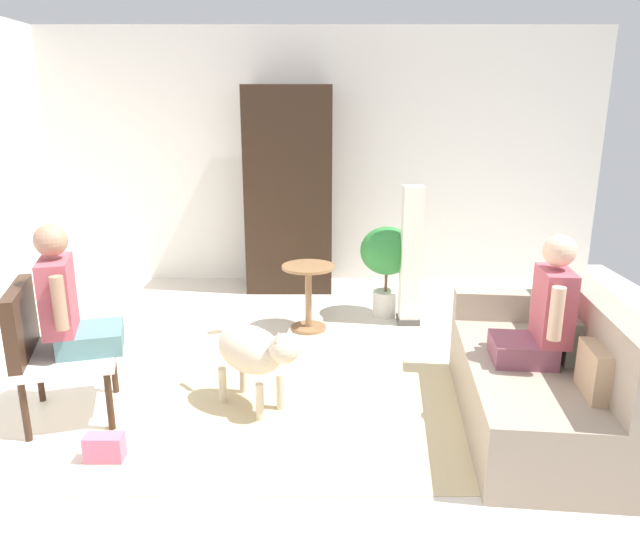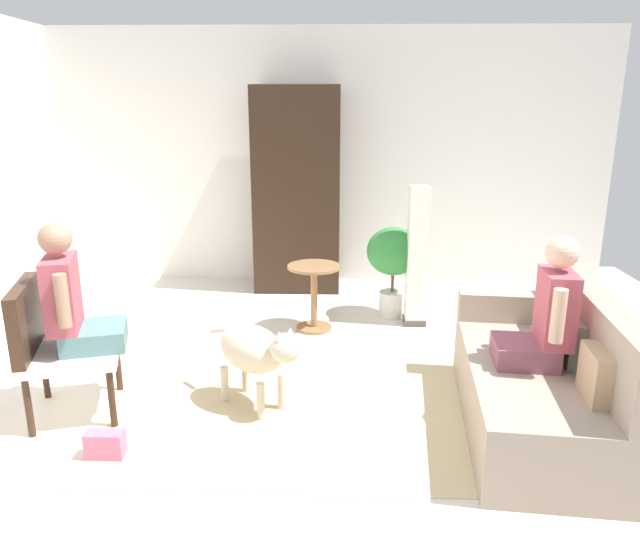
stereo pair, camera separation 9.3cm
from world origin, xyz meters
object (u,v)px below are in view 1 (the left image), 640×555
object	(u,v)px
armchair	(47,342)
person_on_armchair	(69,303)
couch	(542,379)
round_end_table	(309,291)
potted_plant	(388,257)
armoire_cabinet	(290,191)
dog	(254,351)
handbag	(105,448)
column_lamp	(411,257)
person_on_couch	(544,313)

from	to	relation	value
armchair	person_on_armchair	world-z (taller)	person_on_armchair
couch	person_on_armchair	size ratio (longest dim) A/B	2.17
round_end_table	potted_plant	bearing A→B (deg)	26.88
potted_plant	armoire_cabinet	xyz separation A→B (m)	(-0.97, 0.95, 0.50)
round_end_table	armoire_cabinet	distance (m)	1.52
couch	dog	size ratio (longest dim) A/B	2.65
armchair	potted_plant	xyz separation A→B (m)	(2.39, 1.98, 0.06)
potted_plant	handbag	bearing A→B (deg)	-127.22
armchair	dog	bearing A→B (deg)	5.67
couch	dog	distance (m)	1.87
column_lamp	armoire_cabinet	size ratio (longest dim) A/B	0.59
armchair	handbag	size ratio (longest dim) A/B	4.13
armchair	dog	size ratio (longest dim) A/B	1.33
person_on_armchair	handbag	world-z (taller)	person_on_armchair
person_on_armchair	round_end_table	xyz separation A→B (m)	(1.50, 1.56, -0.41)
armoire_cabinet	column_lamp	bearing A→B (deg)	-44.59
potted_plant	couch	bearing A→B (deg)	-69.49
couch	dog	bearing A→B (deg)	173.36
couch	person_on_couch	xyz separation A→B (m)	(-0.04, -0.02, 0.45)
person_on_couch	dog	world-z (taller)	person_on_couch
person_on_armchair	dog	world-z (taller)	person_on_armchair
couch	potted_plant	distance (m)	2.22
person_on_armchair	round_end_table	size ratio (longest dim) A/B	1.38
column_lamp	armoire_cabinet	xyz separation A→B (m)	(-1.17, 1.15, 0.45)
couch	round_end_table	distance (m)	2.27
couch	column_lamp	size ratio (longest dim) A/B	1.40
round_end_table	person_on_couch	bearing A→B (deg)	-49.35
armchair	potted_plant	distance (m)	3.10
round_end_table	dog	xyz separation A→B (m)	(-0.34, -1.48, 0.04)
armoire_cabinet	couch	bearing A→B (deg)	-59.90
armchair	handbag	xyz separation A→B (m)	(0.50, -0.51, -0.45)
dog	person_on_couch	bearing A→B (deg)	-7.44
person_on_couch	dog	size ratio (longest dim) A/B	1.18
round_end_table	armoire_cabinet	world-z (taller)	armoire_cabinet
dog	column_lamp	distance (m)	2.09
column_lamp	person_on_couch	bearing A→B (deg)	-74.14
person_on_couch	potted_plant	xyz separation A→B (m)	(-0.73, 2.09, -0.18)
dog	potted_plant	bearing A→B (deg)	59.74
dog	column_lamp	size ratio (longest dim) A/B	0.53
person_on_couch	handbag	xyz separation A→B (m)	(-2.62, -0.40, -0.69)
round_end_table	dog	size ratio (longest dim) A/B	0.89
dog	armoire_cabinet	world-z (taller)	armoire_cabinet
round_end_table	armchair	bearing A→B (deg)	-135.75
person_on_couch	column_lamp	world-z (taller)	column_lamp
armchair	potted_plant	world-z (taller)	armchair
column_lamp	handbag	distance (m)	3.14
dog	column_lamp	bearing A→B (deg)	52.21
potted_plant	person_on_armchair	bearing A→B (deg)	-139.09
couch	round_end_table	xyz separation A→B (m)	(-1.51, 1.69, 0.05)
round_end_table	couch	bearing A→B (deg)	-48.19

